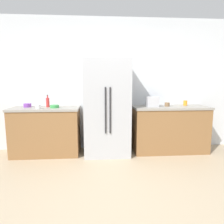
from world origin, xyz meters
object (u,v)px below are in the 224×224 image
object	(u,v)px
toaster	(152,102)
cup_b	(167,104)
cup_c	(38,107)
bowl_a	(54,106)
cup_d	(156,103)
bottle_a	(48,102)
cup_a	(185,103)
refrigerator	(107,108)
bowl_b	(27,105)

from	to	relation	value
toaster	cup_b	distance (m)	0.32
cup_c	bowl_a	world-z (taller)	cup_c
toaster	cup_d	size ratio (longest dim) A/B	2.21
bowl_a	bottle_a	bearing A→B (deg)	141.09
cup_d	bowl_a	bearing A→B (deg)	-173.67
cup_a	cup_d	distance (m)	0.60
cup_a	cup_b	xyz separation A→B (m)	(-0.41, -0.10, -0.01)
toaster	bowl_a	world-z (taller)	toaster
refrigerator	cup_c	bearing A→B (deg)	-175.10
bowl_a	cup_b	bearing A→B (deg)	1.67
cup_d	bowl_b	bearing A→B (deg)	-178.13
bowl_b	refrigerator	bearing A→B (deg)	-5.26
refrigerator	bottle_a	bearing A→B (deg)	173.88
toaster	cup_a	size ratio (longest dim) A/B	2.22
cup_b	bowl_a	world-z (taller)	cup_b
cup_d	cup_b	bearing A→B (deg)	-39.88
refrigerator	cup_b	xyz separation A→B (m)	(1.19, 0.06, 0.05)
toaster	bottle_a	world-z (taller)	bottle_a
cup_d	bowl_a	world-z (taller)	cup_d
bowl_a	bowl_b	world-z (taller)	bowl_b
toaster	cup_c	size ratio (longest dim) A/B	2.50
cup_b	bowl_b	distance (m)	2.70
bottle_a	cup_a	distance (m)	2.72
bowl_b	cup_d	bearing A→B (deg)	1.87
bowl_a	bowl_b	size ratio (longest dim) A/B	1.15
refrigerator	cup_d	bearing A→B (deg)	12.40
toaster	cup_b	world-z (taller)	toaster
bottle_a	cup_b	distance (m)	2.31
cup_b	cup_c	world-z (taller)	same
refrigerator	bowl_b	distance (m)	1.52
cup_a	bowl_a	size ratio (longest dim) A/B	0.61
bowl_a	bowl_b	xyz separation A→B (m)	(-0.53, 0.14, 0.01)
bowl_b	cup_a	bearing A→B (deg)	0.38
toaster	refrigerator	bearing A→B (deg)	-179.47
toaster	bowl_a	size ratio (longest dim) A/B	1.36
cup_a	cup_c	world-z (taller)	cup_a
toaster	cup_b	size ratio (longest dim) A/B	2.32
cup_a	bowl_b	size ratio (longest dim) A/B	0.71
refrigerator	cup_a	world-z (taller)	refrigerator
cup_c	bowl_b	distance (m)	0.36
cup_b	bowl_b	bearing A→B (deg)	178.42
cup_d	cup_a	bearing A→B (deg)	-5.85
cup_a	cup_b	world-z (taller)	cup_a
bottle_a	bowl_a	world-z (taller)	bottle_a
bottle_a	cup_a	bearing A→B (deg)	0.83
cup_c	cup_d	xyz separation A→B (m)	(2.24, 0.33, 0.01)
bottle_a	bowl_b	distance (m)	0.39
cup_b	cup_c	xyz separation A→B (m)	(-2.43, -0.17, -0.00)
cup_d	bowl_a	size ratio (longest dim) A/B	0.62
cup_b	cup_c	bearing A→B (deg)	-175.99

